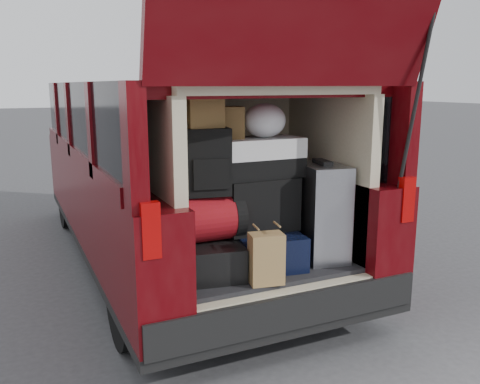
# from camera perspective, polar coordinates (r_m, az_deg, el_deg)

# --- Properties ---
(ground) EXTENTS (80.00, 80.00, 0.00)m
(ground) POSITION_cam_1_polar(r_m,az_deg,el_deg) (3.65, 2.87, -16.87)
(ground) COLOR #38373A
(ground) RESTS_ON ground
(minivan) EXTENTS (1.90, 5.35, 2.77)m
(minivan) POSITION_cam_1_polar(r_m,az_deg,el_deg) (4.99, -7.00, 2.07)
(minivan) COLOR black
(minivan) RESTS_ON ground
(load_floor) EXTENTS (1.24, 1.05, 0.55)m
(load_floor) POSITION_cam_1_polar(r_m,az_deg,el_deg) (3.75, 0.92, -11.36)
(load_floor) COLOR black
(load_floor) RESTS_ON ground
(black_hardshell) EXTENTS (0.48, 0.61, 0.22)m
(black_hardshell) POSITION_cam_1_polar(r_m,az_deg,el_deg) (3.35, -3.63, -7.22)
(black_hardshell) COLOR black
(black_hardshell) RESTS_ON load_floor
(navy_hardshell) EXTENTS (0.50, 0.59, 0.23)m
(navy_hardshell) POSITION_cam_1_polar(r_m,az_deg,el_deg) (3.51, 2.79, -6.21)
(navy_hardshell) COLOR black
(navy_hardshell) RESTS_ON load_floor
(silver_roller) EXTENTS (0.36, 0.49, 0.67)m
(silver_roller) POSITION_cam_1_polar(r_m,az_deg,el_deg) (3.61, 9.07, -2.18)
(silver_roller) COLOR silver
(silver_roller) RESTS_ON load_floor
(kraft_bag) EXTENTS (0.23, 0.17, 0.32)m
(kraft_bag) POSITION_cam_1_polar(r_m,az_deg,el_deg) (3.15, 2.96, -7.48)
(kraft_bag) COLOR #A4814A
(kraft_bag) RESTS_ON load_floor
(red_duffel) EXTENTS (0.47, 0.31, 0.30)m
(red_duffel) POSITION_cam_1_polar(r_m,az_deg,el_deg) (3.27, -3.89, -2.91)
(red_duffel) COLOR maroon
(red_duffel) RESTS_ON black_hardshell
(black_soft_case) EXTENTS (0.51, 0.31, 0.36)m
(black_soft_case) POSITION_cam_1_polar(r_m,az_deg,el_deg) (3.46, 2.06, -1.32)
(black_soft_case) COLOR black
(black_soft_case) RESTS_ON navy_hardshell
(backpack) EXTENTS (0.32, 0.23, 0.42)m
(backpack) POSITION_cam_1_polar(r_m,az_deg,el_deg) (3.19, -3.85, 3.40)
(backpack) COLOR black
(backpack) RESTS_ON red_duffel
(twotone_duffel) EXTENTS (0.60, 0.32, 0.26)m
(twotone_duffel) POSITION_cam_1_polar(r_m,az_deg,el_deg) (3.43, 2.03, 3.90)
(twotone_duffel) COLOR silver
(twotone_duffel) RESTS_ON black_soft_case
(grocery_sack_lower) EXTENTS (0.24, 0.20, 0.21)m
(grocery_sack_lower) POSITION_cam_1_polar(r_m,az_deg,el_deg) (3.20, -4.30, 9.10)
(grocery_sack_lower) COLOR brown
(grocery_sack_lower) RESTS_ON backpack
(grocery_sack_upper) EXTENTS (0.24, 0.21, 0.21)m
(grocery_sack_upper) POSITION_cam_1_polar(r_m,az_deg,el_deg) (3.37, -1.54, 7.80)
(grocery_sack_upper) COLOR brown
(grocery_sack_upper) RESTS_ON twotone_duffel
(plastic_bag_center) EXTENTS (0.29, 0.27, 0.23)m
(plastic_bag_center) POSITION_cam_1_polar(r_m,az_deg,el_deg) (3.42, 2.79, 8.02)
(plastic_bag_center) COLOR white
(plastic_bag_center) RESTS_ON twotone_duffel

